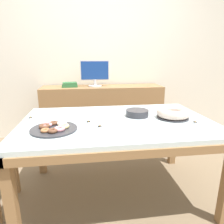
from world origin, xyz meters
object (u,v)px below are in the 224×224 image
object	(u,v)px
pastry_platter	(54,128)
tealight_near_front	(88,122)
tealight_left_edge	(100,127)
book_stack	(70,85)
tealight_centre	(31,118)
tealight_near_cakes	(195,123)
plate_stack	(137,113)
cake_chocolate_round	(173,113)
computer_monitor	(95,74)

from	to	relation	value
pastry_platter	tealight_near_front	distance (m)	0.29
tealight_left_edge	book_stack	bearing A→B (deg)	101.74
tealight_centre	tealight_near_cakes	world-z (taller)	same
pastry_platter	plate_stack	world-z (taller)	plate_stack
cake_chocolate_round	pastry_platter	xyz separation A→B (m)	(-1.02, -0.17, -0.03)
tealight_near_cakes	cake_chocolate_round	bearing A→B (deg)	122.50
book_stack	tealight_left_edge	world-z (taller)	book_stack
book_stack	tealight_near_front	distance (m)	1.44
tealight_near_front	tealight_centre	bearing A→B (deg)	159.50
cake_chocolate_round	tealight_near_cakes	bearing A→B (deg)	-57.50
pastry_platter	cake_chocolate_round	bearing A→B (deg)	9.25
pastry_platter	tealight_left_edge	size ratio (longest dim) A/B	8.70
book_stack	cake_chocolate_round	xyz separation A→B (m)	(0.99, -1.37, -0.09)
tealight_near_cakes	computer_monitor	bearing A→B (deg)	115.36
book_stack	tealight_near_cakes	xyz separation A→B (m)	(1.11, -1.55, -0.13)
cake_chocolate_round	plate_stack	world-z (taller)	cake_chocolate_round
tealight_near_front	book_stack	bearing A→B (deg)	99.45
plate_stack	tealight_near_cakes	bearing A→B (deg)	-34.22
computer_monitor	tealight_near_front	bearing A→B (deg)	-95.52
cake_chocolate_round	pastry_platter	bearing A→B (deg)	-170.75
pastry_platter	tealight_centre	world-z (taller)	pastry_platter
tealight_near_cakes	tealight_centre	bearing A→B (deg)	166.96
pastry_platter	tealight_near_front	bearing A→B (deg)	24.18
cake_chocolate_round	tealight_centre	xyz separation A→B (m)	(-1.26, 0.14, -0.04)
cake_chocolate_round	book_stack	bearing A→B (deg)	125.93
plate_stack	tealight_left_edge	distance (m)	0.46
computer_monitor	book_stack	xyz separation A→B (m)	(-0.37, 0.00, -0.16)
tealight_left_edge	pastry_platter	bearing A→B (deg)	178.88
plate_stack	tealight_centre	xyz separation A→B (m)	(-0.96, 0.04, -0.02)
plate_stack	tealight_centre	bearing A→B (deg)	177.87
pastry_platter	tealight_left_edge	bearing A→B (deg)	-1.12
tealight_centre	tealight_left_edge	bearing A→B (deg)	-27.95
plate_stack	tealight_centre	world-z (taller)	plate_stack
cake_chocolate_round	tealight_centre	size ratio (longest dim) A/B	7.21
tealight_near_front	tealight_near_cakes	world-z (taller)	same
computer_monitor	cake_chocolate_round	world-z (taller)	computer_monitor
computer_monitor	tealight_left_edge	world-z (taller)	computer_monitor
computer_monitor	tealight_left_edge	size ratio (longest dim) A/B	10.60
pastry_platter	plate_stack	size ratio (longest dim) A/B	1.66
book_stack	tealight_near_cakes	size ratio (longest dim) A/B	5.82
tealight_centre	tealight_near_front	bearing A→B (deg)	-20.50
computer_monitor	plate_stack	xyz separation A→B (m)	(0.32, -1.26, -0.26)
computer_monitor	plate_stack	distance (m)	1.33
computer_monitor	book_stack	size ratio (longest dim) A/B	1.82
pastry_platter	plate_stack	xyz separation A→B (m)	(0.71, 0.27, 0.01)
cake_chocolate_round	tealight_near_cakes	world-z (taller)	cake_chocolate_round
computer_monitor	tealight_centre	distance (m)	1.41
tealight_left_edge	tealight_near_cakes	world-z (taller)	same
computer_monitor	tealight_centre	world-z (taller)	computer_monitor
plate_stack	tealight_left_edge	xyz separation A→B (m)	(-0.37, -0.28, -0.02)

